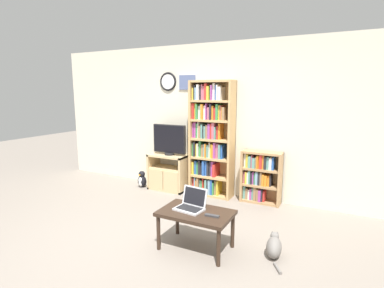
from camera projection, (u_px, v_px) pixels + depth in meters
The scene contains 11 objects.
ground_plane at pixel (143, 242), 3.61m from camera, with size 18.00×18.00×0.00m, color gray.
wall_back at pixel (213, 119), 5.23m from camera, with size 6.69×0.09×2.60m.
tv_stand at pixel (168, 172), 5.50m from camera, with size 0.70×0.41×0.66m.
television at pixel (169, 140), 5.37m from camera, with size 0.64×0.18×0.55m.
bookshelf_tall at pixel (210, 139), 5.11m from camera, with size 0.75×0.31×1.97m.
bookshelf_short at pixel (260, 177), 4.84m from camera, with size 0.64×0.24×0.85m.
coffee_table at pixel (196, 216), 3.39m from camera, with size 0.82×0.51×0.45m.
laptop at pixel (191, 204), 3.45m from camera, with size 0.35×0.30×0.24m.
remote_near_laptop at pixel (212, 216), 3.25m from camera, with size 0.16×0.05×0.02m.
cat at pixel (274, 246), 3.28m from camera, with size 0.26×0.48×0.26m.
penguin_figurine at pixel (142, 180), 5.65m from camera, with size 0.17×0.15×0.31m.
Camera 1 is at (2.06, -2.71, 1.79)m, focal length 28.00 mm.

